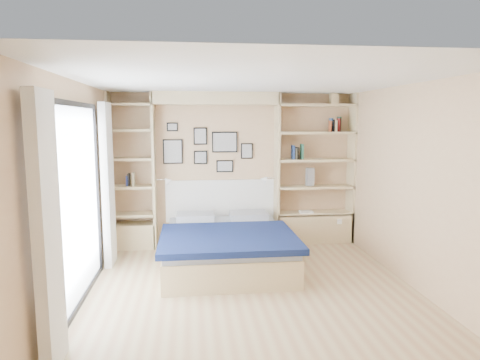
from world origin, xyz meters
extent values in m
plane|color=tan|center=(0.00, 0.00, 0.00)|extent=(4.50, 4.50, 0.00)
plane|color=tan|center=(0.00, 2.25, 1.25)|extent=(4.00, 0.00, 4.00)
plane|color=tan|center=(0.00, -2.25, 1.25)|extent=(4.00, 0.00, 4.00)
plane|color=tan|center=(-2.00, 0.00, 1.25)|extent=(0.00, 4.50, 4.50)
plane|color=tan|center=(2.00, 0.00, 1.25)|extent=(0.00, 4.50, 4.50)
plane|color=white|center=(0.00, 0.00, 2.50)|extent=(4.50, 4.50, 0.00)
cube|color=beige|center=(-1.30, 2.08, 1.25)|extent=(0.04, 0.35, 2.50)
cube|color=beige|center=(0.70, 2.08, 1.25)|extent=(0.04, 0.35, 2.50)
cube|color=beige|center=(-0.30, 2.08, 2.40)|extent=(2.00, 0.35, 0.20)
cube|color=beige|center=(1.98, 2.08, 1.25)|extent=(0.04, 0.35, 2.50)
cube|color=beige|center=(-1.98, 2.08, 1.25)|extent=(0.04, 0.35, 2.50)
cube|color=beige|center=(1.35, 2.08, 0.25)|extent=(1.30, 0.35, 0.50)
cube|color=beige|center=(-1.65, 2.08, 0.20)|extent=(0.70, 0.35, 0.40)
cube|color=black|center=(-1.97, 0.00, 2.23)|extent=(0.04, 2.08, 0.06)
cube|color=black|center=(-1.97, 0.00, 0.03)|extent=(0.04, 2.08, 0.06)
cube|color=black|center=(-1.97, -1.02, 1.10)|extent=(0.04, 0.06, 2.20)
cube|color=black|center=(-1.97, 1.02, 1.10)|extent=(0.04, 0.06, 2.20)
cube|color=silver|center=(-1.98, 0.00, 1.12)|extent=(0.01, 2.00, 2.20)
cube|color=white|center=(-1.88, -1.30, 1.15)|extent=(0.10, 0.45, 2.30)
cube|color=white|center=(-1.88, 1.30, 1.15)|extent=(0.10, 0.45, 2.30)
cube|color=beige|center=(1.35, 2.08, 0.50)|extent=(1.30, 0.35, 0.04)
cube|color=beige|center=(1.35, 2.08, 0.95)|extent=(1.30, 0.35, 0.04)
cube|color=beige|center=(1.35, 2.08, 1.40)|extent=(1.30, 0.35, 0.04)
cube|color=beige|center=(1.35, 2.08, 1.85)|extent=(1.30, 0.35, 0.04)
cube|color=beige|center=(1.35, 2.08, 2.30)|extent=(1.30, 0.35, 0.04)
cube|color=beige|center=(-1.65, 2.08, 0.55)|extent=(0.70, 0.35, 0.04)
cube|color=beige|center=(-1.65, 2.08, 1.00)|extent=(0.70, 0.35, 0.04)
cube|color=beige|center=(-1.65, 2.08, 1.45)|extent=(0.70, 0.35, 0.04)
cube|color=beige|center=(-1.65, 2.08, 1.90)|extent=(0.70, 0.35, 0.04)
cube|color=beige|center=(-1.65, 2.08, 2.30)|extent=(0.70, 0.35, 0.04)
cube|color=beige|center=(-0.23, 1.06, 0.19)|extent=(1.71, 2.14, 0.37)
cube|color=#999DA7|center=(-0.23, 1.06, 0.42)|extent=(1.67, 2.10, 0.10)
cube|color=#0E1940|center=(-0.23, 0.70, 0.49)|extent=(1.81, 1.50, 0.08)
cube|color=#999DA7|center=(-0.66, 1.83, 0.53)|extent=(0.59, 0.43, 0.12)
cube|color=#999DA7|center=(0.20, 1.83, 0.53)|extent=(0.59, 0.43, 0.12)
cube|color=white|center=(-0.23, 2.22, 0.72)|extent=(1.81, 0.04, 0.70)
cube|color=black|center=(-1.00, 2.23, 1.55)|extent=(0.32, 0.02, 0.40)
cube|color=gray|center=(-1.00, 2.21, 1.55)|extent=(0.28, 0.01, 0.36)
cube|color=black|center=(-0.55, 2.23, 1.80)|extent=(0.22, 0.02, 0.28)
cube|color=gray|center=(-0.55, 2.21, 1.80)|extent=(0.18, 0.01, 0.24)
cube|color=black|center=(-0.55, 2.23, 1.45)|extent=(0.22, 0.02, 0.22)
cube|color=gray|center=(-0.55, 2.21, 1.45)|extent=(0.18, 0.01, 0.18)
cube|color=black|center=(-0.15, 2.23, 1.70)|extent=(0.42, 0.02, 0.34)
cube|color=gray|center=(-0.15, 2.21, 1.70)|extent=(0.38, 0.01, 0.30)
cube|color=black|center=(-0.15, 2.23, 1.30)|extent=(0.28, 0.02, 0.20)
cube|color=gray|center=(-0.15, 2.21, 1.30)|extent=(0.24, 0.01, 0.16)
cube|color=black|center=(0.22, 2.23, 1.55)|extent=(0.20, 0.02, 0.26)
cube|color=gray|center=(0.22, 2.21, 1.55)|extent=(0.16, 0.01, 0.22)
cube|color=black|center=(-1.00, 2.23, 1.95)|extent=(0.18, 0.02, 0.14)
cube|color=gray|center=(-1.00, 2.21, 1.95)|extent=(0.14, 0.01, 0.10)
cylinder|color=silver|center=(-1.16, 2.00, 1.12)|extent=(0.20, 0.02, 0.02)
cone|color=white|center=(-1.06, 2.00, 1.10)|extent=(0.13, 0.12, 0.15)
cylinder|color=silver|center=(0.56, 2.00, 1.12)|extent=(0.20, 0.02, 0.02)
cone|color=white|center=(0.46, 2.00, 1.10)|extent=(0.13, 0.12, 0.15)
cube|color=navy|center=(0.97, 2.07, 1.53)|extent=(0.03, 0.15, 0.23)
cube|color=black|center=(1.04, 2.07, 1.52)|extent=(0.03, 0.15, 0.20)
cube|color=#C1B788|center=(1.03, 2.07, 1.51)|extent=(0.04, 0.15, 0.18)
cube|color=#26593F|center=(1.12, 2.07, 1.54)|extent=(0.03, 0.15, 0.25)
cube|color=#984427|center=(1.60, 2.07, 1.96)|extent=(0.02, 0.15, 0.18)
cube|color=navy|center=(1.60, 2.07, 1.98)|extent=(0.03, 0.15, 0.22)
cube|color=black|center=(1.63, 2.07, 1.97)|extent=(0.03, 0.15, 0.20)
cube|color=#BFB28C|center=(1.67, 2.07, 1.96)|extent=(0.04, 0.15, 0.18)
cube|color=#26593F|center=(1.74, 2.07, 1.99)|extent=(0.03, 0.15, 0.24)
cube|color=#A51E1E|center=(1.74, 2.07, 1.98)|extent=(0.03, 0.15, 0.22)
cube|color=navy|center=(-1.72, 2.07, 1.10)|extent=(0.02, 0.15, 0.16)
cube|color=black|center=(-1.70, 2.07, 1.12)|extent=(0.03, 0.15, 0.20)
cube|color=#BFB28C|center=(-1.62, 2.07, 1.12)|extent=(0.03, 0.15, 0.21)
cube|color=beige|center=(1.64, 2.07, 2.40)|extent=(0.13, 0.13, 0.15)
cone|color=beige|center=(1.64, 2.07, 2.51)|extent=(0.20, 0.20, 0.08)
cube|color=slate|center=(1.27, 2.07, 1.12)|extent=(0.12, 0.12, 0.30)
cube|color=white|center=(1.20, 2.02, 0.54)|extent=(0.22, 0.16, 0.03)
cylinder|color=tan|center=(-2.63, 0.33, 0.22)|extent=(0.08, 0.14, 0.43)
cylinder|color=tan|center=(-2.85, 0.88, 0.33)|extent=(0.16, 0.33, 0.70)
cube|color=#286DA9|center=(-2.93, 0.44, 0.30)|extent=(0.67, 0.73, 0.15)
cube|color=#286DA9|center=(-3.08, 0.82, 0.54)|extent=(0.54, 0.40, 0.57)
camera|label=1|loc=(-0.71, -4.83, 2.05)|focal=32.00mm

